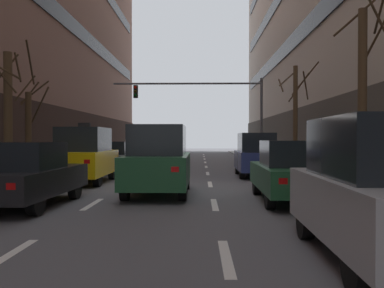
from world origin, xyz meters
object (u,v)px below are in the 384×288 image
Objects in this scene: pedestrian_0 at (312,155)px; street_tree_3 at (295,114)px; traffic_signal_0 at (212,102)px; car_driving_0 at (113,157)px; car_parked_0 at (381,189)px; street_tree_1 at (8,113)px; street_tree_2 at (363,95)px; street_tree_0 at (29,130)px; car_driving_2 at (26,175)px; car_driving_3 at (159,160)px; car_driving_1 at (144,151)px; car_parked_1 at (293,171)px; taxi_driving_4 at (85,155)px; car_parked_2 at (256,155)px.

street_tree_3 is at bearing 92.17° from pedestrian_0.
street_tree_3 is (3.89, -7.03, -1.17)m from traffic_signal_0.
car_driving_0 is 8.65m from traffic_signal_0.
street_tree_1 reaches higher than car_parked_0.
street_tree_0 is at bearing 155.89° from street_tree_2.
pedestrian_0 reaches higher than car_driving_2.
street_tree_0 is (-9.72, 11.53, 1.08)m from car_parked_0.
street_tree_1 is (-9.71, 9.59, 1.67)m from car_parked_0.
pedestrian_0 is at bearing -87.83° from street_tree_3.
car_driving_0 is at bearing 157.50° from pedestrian_0.
street_tree_3 is at bearing 52.20° from car_driving_3.
car_driving_1 is 8.74m from traffic_signal_0.
car_parked_1 is (7.10, -10.16, 0.05)m from car_driving_0.
taxi_driving_4 is at bearing 133.38° from car_driving_3.
car_parked_1 is 0.46× the size of traffic_signal_0.
car_parked_2 is at bearing 146.07° from pedestrian_0.
street_tree_1 is (-2.67, 4.87, 1.87)m from car_driving_2.
car_driving_2 is 1.04× the size of car_parked_0.
taxi_driving_4 reaches higher than car_parked_2.
car_parked_2 is at bearing -148.36° from street_tree_3.
car_driving_0 is 7.11m from street_tree_1.
street_tree_2 reaches higher than street_tree_0.
car_driving_3 is at bearing -121.16° from car_parked_2.
car_driving_0 is 0.80× the size of street_tree_3.
car_parked_1 reaches higher than car_driving_1.
car_parked_1 is at bearing -34.16° from taxi_driving_4.
car_driving_3 reaches higher than car_driving_0.
car_parked_2 is at bearing 106.09° from street_tree_2.
car_parked_2 is 10.63m from street_tree_1.
pedestrian_0 is at bearing 39.01° from car_driving_3.
car_driving_3 is 0.45× the size of traffic_signal_0.
car_driving_0 is 17.44m from car_parked_0.
street_tree_3 is at bearing 81.95° from car_parked_0.
street_tree_1 is (0.01, -1.94, 0.58)m from street_tree_0.
car_parked_2 is 0.77× the size of street_tree_3.
traffic_signal_0 is at bearing 48.25° from car_driving_0.
car_driving_2 reaches higher than car_driving_1.
street_tree_3 reaches higher than car_parked_0.
car_driving_3 is 0.83× the size of street_tree_3.
car_driving_1 is 0.96× the size of car_driving_3.
car_parked_0 is 0.99× the size of street_tree_0.
street_tree_3 reaches higher than taxi_driving_4.
car_driving_1 is 0.83× the size of street_tree_1.
traffic_signal_0 is 1.83× the size of street_tree_3.
street_tree_1 is 0.96× the size of street_tree_3.
car_parked_2 is at bearing 58.84° from car_driving_3.
car_parked_1 is at bearing -30.68° from street_tree_0.
street_tree_0 is at bearing -168.25° from car_parked_2.
car_parked_1 is at bearing -19.69° from car_driving_3.
car_driving_2 is 0.99× the size of taxi_driving_4.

